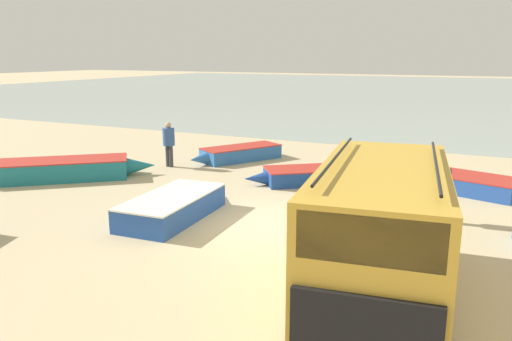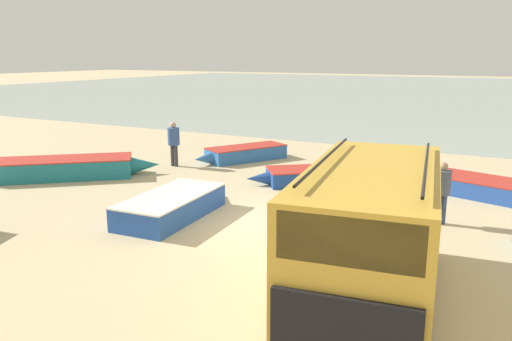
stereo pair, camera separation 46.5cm
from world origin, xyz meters
TOP-DOWN VIEW (x-y plane):
  - ground_plane at (0.00, 0.00)m, footprint 200.00×200.00m
  - sea_water at (0.00, 52.00)m, footprint 120.00×80.00m
  - parked_van at (3.36, -2.55)m, footprint 2.79×5.34m
  - fishing_rowboat_0 at (4.12, 5.66)m, footprint 4.12×2.35m
  - fishing_rowboat_1 at (-2.43, -0.44)m, footprint 1.72×4.04m
  - fishing_rowboat_3 at (-8.26, 1.35)m, footprint 4.99×4.42m
  - fishing_rowboat_4 at (-0.30, 4.60)m, footprint 3.97×3.27m
  - fishing_rowboat_6 at (-4.29, 6.70)m, footprint 2.71×3.85m
  - fisherman_0 at (1.21, 1.28)m, footprint 0.43×0.43m
  - fisherman_1 at (3.92, 2.16)m, footprint 0.42×0.42m
  - fisherman_2 at (-6.12, 4.52)m, footprint 0.45×0.45m

SIDE VIEW (x-z plane):
  - ground_plane at x=0.00m, z-range 0.00..0.00m
  - sea_water at x=0.00m, z-range 0.00..0.01m
  - fishing_rowboat_4 at x=-0.30m, z-range 0.00..0.52m
  - fishing_rowboat_0 at x=4.12m, z-range 0.00..0.54m
  - fishing_rowboat_6 at x=-4.29m, z-range 0.00..0.57m
  - fishing_rowboat_1 at x=-2.43m, z-range 0.00..0.62m
  - fishing_rowboat_3 at x=-8.26m, z-range 0.00..0.68m
  - fisherman_1 at x=3.92m, z-range 0.16..1.76m
  - fisherman_0 at x=1.21m, z-range 0.16..1.78m
  - fisherman_2 at x=-6.12m, z-range 0.17..1.88m
  - parked_van at x=3.36m, z-range 0.05..2.53m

